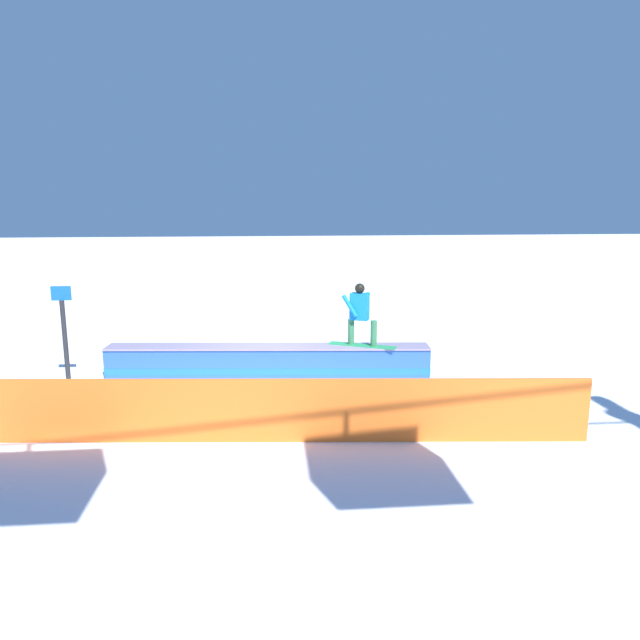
% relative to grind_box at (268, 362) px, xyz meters
% --- Properties ---
extents(ground_plane, '(120.00, 120.00, 0.00)m').
position_rel_grind_box_xyz_m(ground_plane, '(0.00, 0.00, -0.31)').
color(ground_plane, white).
extents(grind_box, '(7.30, 1.40, 0.69)m').
position_rel_grind_box_xyz_m(grind_box, '(0.00, 0.00, 0.00)').
color(grind_box, '#2D5DB7').
rests_on(grind_box, ground_plane).
extents(snowboarder, '(1.51, 0.94, 1.41)m').
position_rel_grind_box_xyz_m(snowboarder, '(-2.07, 0.20, 1.13)').
color(snowboarder, '#299757').
rests_on(snowboarder, grind_box).
extents(safety_fence, '(10.22, 1.15, 1.07)m').
position_rel_grind_box_xyz_m(safety_fence, '(0.00, 3.80, 0.22)').
color(safety_fence, orange).
rests_on(safety_fence, ground_plane).
extents(trail_marker, '(0.40, 0.10, 2.15)m').
position_rel_grind_box_xyz_m(trail_marker, '(4.31, 0.22, 0.83)').
color(trail_marker, '#262628').
rests_on(trail_marker, ground_plane).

